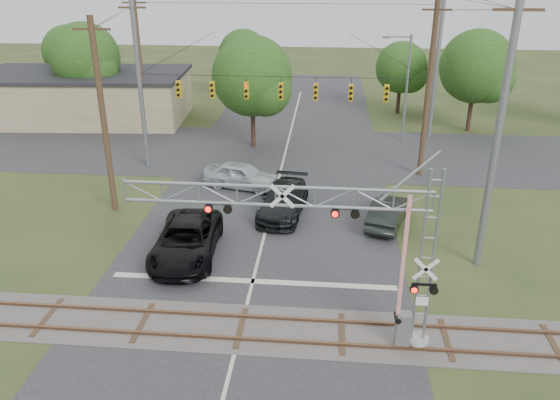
# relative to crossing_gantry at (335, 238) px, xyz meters

# --- Properties ---
(ground) EXTENTS (160.00, 160.00, 0.00)m
(ground) POSITION_rel_crossing_gantry_xyz_m (-3.54, -1.64, -4.44)
(ground) COLOR #2E3B1B
(ground) RESTS_ON ground
(road_main) EXTENTS (14.00, 90.00, 0.02)m
(road_main) POSITION_rel_crossing_gantry_xyz_m (-3.54, 8.36, -4.43)
(road_main) COLOR #242426
(road_main) RESTS_ON ground
(road_cross) EXTENTS (90.00, 12.00, 0.02)m
(road_cross) POSITION_rel_crossing_gantry_xyz_m (-3.54, 22.36, -4.43)
(road_cross) COLOR #242426
(road_cross) RESTS_ON ground
(railroad_track) EXTENTS (90.00, 3.20, 0.17)m
(railroad_track) POSITION_rel_crossing_gantry_xyz_m (-3.54, 0.36, -4.41)
(railroad_track) COLOR #544D49
(railroad_track) RESTS_ON ground
(crossing_gantry) EXTENTS (11.29, 0.91, 7.12)m
(crossing_gantry) POSITION_rel_crossing_gantry_xyz_m (0.00, 0.00, 0.00)
(crossing_gantry) COLOR #989792
(crossing_gantry) RESTS_ON ground
(traffic_signal_span) EXTENTS (19.34, 0.36, 11.50)m
(traffic_signal_span) POSITION_rel_crossing_gantry_xyz_m (-2.66, 18.36, 1.27)
(traffic_signal_span) COLOR slate
(traffic_signal_span) RESTS_ON ground
(pickup_black) EXTENTS (3.25, 6.45, 1.75)m
(pickup_black) POSITION_rel_crossing_gantry_xyz_m (-7.08, 5.94, -3.57)
(pickup_black) COLOR black
(pickup_black) RESTS_ON ground
(car_dark) EXTENTS (2.94, 5.87, 1.64)m
(car_dark) POSITION_rel_crossing_gantry_xyz_m (-2.76, 11.27, -3.62)
(car_dark) COLOR black
(car_dark) RESTS_ON ground
(sedan_silver) EXTENTS (5.18, 3.09, 1.65)m
(sedan_silver) POSITION_rel_crossing_gantry_xyz_m (-5.78, 15.04, -3.62)
(sedan_silver) COLOR #B0B3B8
(sedan_silver) RESTS_ON ground
(suv_dark) EXTENTS (2.85, 4.84, 1.51)m
(suv_dark) POSITION_rel_crossing_gantry_xyz_m (3.09, 10.39, -3.69)
(suv_dark) COLOR black
(suv_dark) RESTS_ON ground
(commercial_building) EXTENTS (18.95, 10.56, 4.29)m
(commercial_building) POSITION_rel_crossing_gantry_xyz_m (-22.55, 30.11, -2.29)
(commercial_building) COLOR #87805A
(commercial_building) RESTS_ON ground
(streetlight) EXTENTS (2.22, 0.23, 8.33)m
(streetlight) POSITION_rel_crossing_gantry_xyz_m (5.51, 26.25, 0.21)
(streetlight) COLOR slate
(streetlight) RESTS_ON ground
(utility_poles) EXTENTS (26.70, 28.03, 12.32)m
(utility_poles) POSITION_rel_crossing_gantry_xyz_m (-0.58, 21.13, 1.47)
(utility_poles) COLOR #3E2C1C
(utility_poles) RESTS_ON ground
(treeline) EXTENTS (55.51, 21.31, 8.87)m
(treeline) POSITION_rel_crossing_gantry_xyz_m (-2.31, 31.32, 0.85)
(treeline) COLOR #352118
(treeline) RESTS_ON ground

